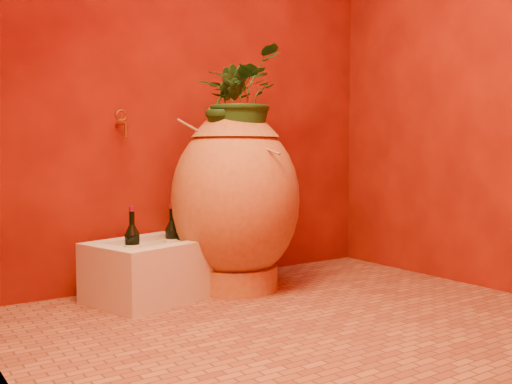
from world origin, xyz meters
TOP-DOWN VIEW (x-y plane):
  - floor at (0.00, 0.00)m, footprint 2.50×2.50m
  - wall_back at (0.00, 1.00)m, footprint 2.50×0.02m
  - wall_right at (1.25, 0.00)m, footprint 0.02×2.00m
  - amphora at (0.07, 0.65)m, footprint 0.79×0.79m
  - stone_basin at (-0.38, 0.72)m, footprint 0.75×0.62m
  - wine_bottle_a at (-0.25, 0.79)m, footprint 0.08×0.08m
  - wine_bottle_b at (-0.21, 0.76)m, footprint 0.07×0.07m
  - wine_bottle_c at (-0.52, 0.70)m, footprint 0.08×0.08m
  - wall_tap at (-0.47, 0.93)m, footprint 0.06×0.13m
  - plant_main at (0.08, 0.63)m, footprint 0.66×0.65m
  - plant_side at (-0.01, 0.61)m, footprint 0.29×0.27m

SIDE VIEW (x-z plane):
  - floor at x=0.00m, z-range 0.00..0.00m
  - stone_basin at x=-0.38m, z-range -0.01..0.30m
  - wine_bottle_b at x=-0.21m, z-range 0.13..0.43m
  - wine_bottle_a at x=-0.25m, z-range 0.12..0.44m
  - wine_bottle_c at x=-0.52m, z-range 0.12..0.44m
  - amphora at x=0.07m, z-range 0.00..1.01m
  - wall_tap at x=-0.47m, z-range 0.85..1.00m
  - plant_side at x=-0.01m, z-range 0.80..1.22m
  - plant_main at x=0.08m, z-range 0.78..1.33m
  - wall_back at x=0.00m, z-range 0.00..2.50m
  - wall_right at x=1.25m, z-range 0.00..2.50m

